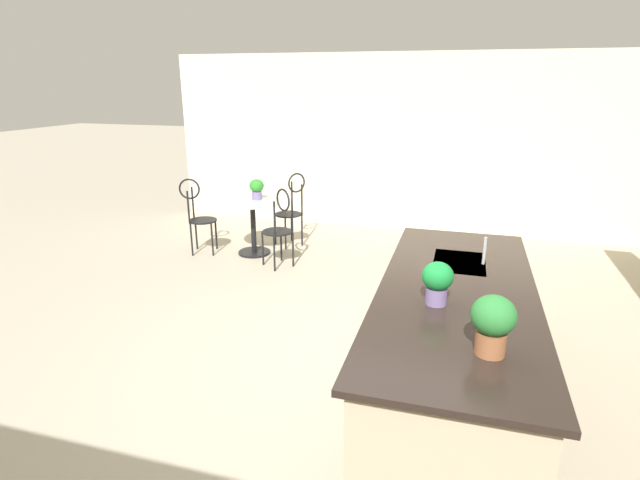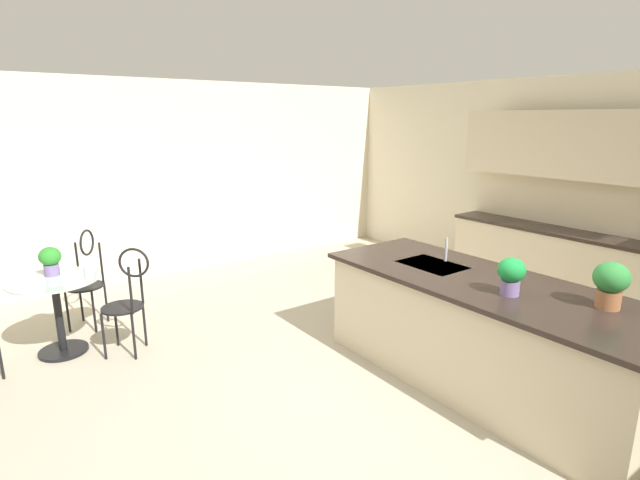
{
  "view_description": "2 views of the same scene",
  "coord_description": "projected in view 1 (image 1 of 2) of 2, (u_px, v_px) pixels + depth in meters",
  "views": [
    {
      "loc": [
        3.63,
        0.83,
        2.29
      ],
      "look_at": [
        -0.71,
        -0.44,
        0.85
      ],
      "focal_mm": 28.09,
      "sensor_mm": 36.0,
      "label": 1
    },
    {
      "loc": [
        2.5,
        -2.42,
        2.2
      ],
      "look_at": [
        -0.88,
        0.07,
        1.13
      ],
      "focal_mm": 27.25,
      "sensor_mm": 36.0,
      "label": 2
    }
  ],
  "objects": [
    {
      "name": "ground_plane",
      "position": [
        346.0,
        363.0,
        4.24
      ],
      "size": [
        40.0,
        40.0,
        0.0
      ],
      "primitive_type": "plane",
      "color": "#B2A893"
    },
    {
      "name": "chair_toward_desk",
      "position": [
        280.0,
        224.0,
        6.27
      ],
      "size": [
        0.53,
        0.53,
        1.04
      ],
      "color": "black",
      "rests_on": "ground"
    },
    {
      "name": "wall_left_window",
      "position": [
        411.0,
        144.0,
        7.73
      ],
      "size": [
        0.12,
        7.8,
        2.7
      ],
      "primitive_type": "cube",
      "color": "beige",
      "rests_on": "ground"
    },
    {
      "name": "potted_plant_counter_near",
      "position": [
        437.0,
        280.0,
        3.17
      ],
      "size": [
        0.2,
        0.2,
        0.28
      ],
      "color": "#7A669E",
      "rests_on": "kitchen_island"
    },
    {
      "name": "kitchen_island",
      "position": [
        452.0,
        346.0,
        3.6
      ],
      "size": [
        2.8,
        1.06,
        0.92
      ],
      "color": "beige",
      "rests_on": "ground"
    },
    {
      "name": "chair_near_window",
      "position": [
        198.0,
        212.0,
        6.82
      ],
      "size": [
        0.47,
        0.52,
        1.04
      ],
      "color": "black",
      "rests_on": "ground"
    },
    {
      "name": "bistro_table",
      "position": [
        253.0,
        222.0,
        6.81
      ],
      "size": [
        0.8,
        0.8,
        0.74
      ],
      "color": "black",
      "rests_on": "ground"
    },
    {
      "name": "potted_plant_on_table",
      "position": [
        257.0,
        188.0,
        6.8
      ],
      "size": [
        0.2,
        0.2,
        0.28
      ],
      "color": "#7A669E",
      "rests_on": "bistro_table"
    },
    {
      "name": "sink_faucet",
      "position": [
        484.0,
        251.0,
        3.88
      ],
      "size": [
        0.02,
        0.02,
        0.22
      ],
      "primitive_type": "cylinder",
      "color": "#B2B5BA",
      "rests_on": "kitchen_island"
    },
    {
      "name": "chair_by_island",
      "position": [
        292.0,
        206.0,
        7.16
      ],
      "size": [
        0.53,
        0.53,
        1.04
      ],
      "color": "black",
      "rests_on": "ground"
    },
    {
      "name": "potted_plant_counter_far",
      "position": [
        493.0,
        321.0,
        2.58
      ],
      "size": [
        0.23,
        0.23,
        0.33
      ],
      "color": "#9E603D",
      "rests_on": "kitchen_island"
    }
  ]
}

